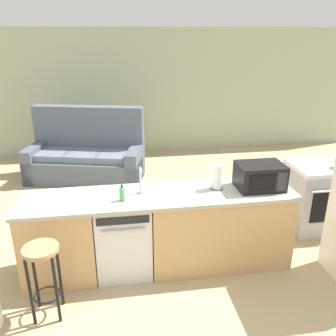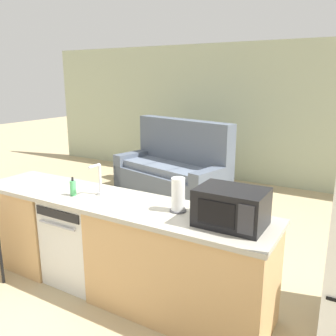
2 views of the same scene
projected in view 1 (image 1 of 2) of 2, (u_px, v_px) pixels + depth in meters
ground_plane at (147, 266)px, 4.08m from camera, size 24.00×24.00×0.00m
wall_back at (141, 93)px, 7.52m from camera, size 10.00×0.06×2.60m
kitchen_counter at (168, 233)px, 3.96m from camera, size 2.94×0.66×0.90m
dishwasher at (123, 236)px, 3.89m from camera, size 0.58×0.61×0.84m
stove_range at (317, 197)px, 4.75m from camera, size 0.76×0.68×0.90m
microwave at (260, 176)px, 3.88m from camera, size 0.50×0.37×0.28m
sink_faucet at (141, 182)px, 3.74m from camera, size 0.07×0.18×0.30m
paper_towel_roll at (217, 177)px, 3.86m from camera, size 0.14×0.14×0.28m
soap_bottle at (122, 194)px, 3.61m from camera, size 0.06×0.06×0.18m
bar_stool at (43, 267)px, 3.20m from camera, size 0.32×0.32×0.74m
couch at (87, 157)px, 6.44m from camera, size 2.16×1.36×1.27m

